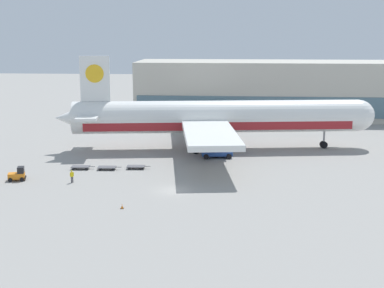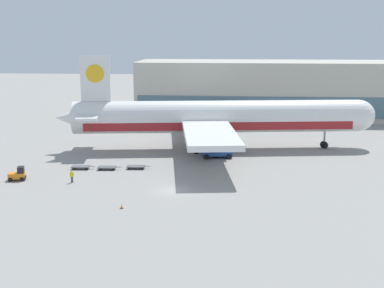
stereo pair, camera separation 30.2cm
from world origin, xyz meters
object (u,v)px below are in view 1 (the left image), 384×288
at_px(baggage_tug_mid, 18,175).
at_px(scissor_lift_loader, 217,147).
at_px(ground_crew_near, 72,175).
at_px(baggage_dolly_second, 107,167).
at_px(traffic_cone_near, 122,206).
at_px(airplane_main, 213,118).
at_px(baggage_dolly_lead, 81,167).
at_px(baggage_dolly_third, 136,166).

bearing_deg(baggage_tug_mid, scissor_lift_loader, 15.13).
xyz_separation_m(scissor_lift_loader, ground_crew_near, (-20.11, -17.48, -0.75)).
height_order(baggage_dolly_second, traffic_cone_near, traffic_cone_near).
bearing_deg(traffic_cone_near, scissor_lift_loader, 69.34).
bearing_deg(traffic_cone_near, baggage_tug_mid, 147.44).
xyz_separation_m(airplane_main, ground_crew_near, (-19.27, -23.55, -4.75)).
distance_m(baggage_tug_mid, baggage_dolly_lead, 10.12).
bearing_deg(traffic_cone_near, airplane_main, 74.05).
height_order(baggage_dolly_second, ground_crew_near, ground_crew_near).
xyz_separation_m(baggage_dolly_lead, baggage_dolly_third, (8.65, 0.88, 0.00)).
distance_m(scissor_lift_loader, baggage_dolly_third, 15.40).
relative_size(scissor_lift_loader, traffic_cone_near, 9.09).
xyz_separation_m(baggage_dolly_third, traffic_cone_near, (1.77, -19.20, -0.09)).
distance_m(baggage_tug_mid, ground_crew_near, 8.23).
bearing_deg(scissor_lift_loader, baggage_tug_mid, -156.78).
bearing_deg(airplane_main, baggage_dolly_second, -142.69).
bearing_deg(baggage_dolly_third, ground_crew_near, -135.77).
distance_m(airplane_main, baggage_dolly_third, 19.77).
xyz_separation_m(airplane_main, baggage_dolly_lead, (-20.21, -15.96, -5.45)).
bearing_deg(traffic_cone_near, baggage_dolly_second, 108.67).
xyz_separation_m(baggage_tug_mid, baggage_dolly_lead, (7.27, 7.03, -0.49)).
relative_size(scissor_lift_loader, baggage_tug_mid, 2.04).
relative_size(baggage_tug_mid, traffic_cone_near, 4.47).
bearing_deg(airplane_main, baggage_dolly_lead, -149.34).
relative_size(baggage_tug_mid, baggage_dolly_third, 0.73).
bearing_deg(scissor_lift_loader, baggage_dolly_second, -157.20).
bearing_deg(airplane_main, baggage_dolly_third, -135.13).
bearing_deg(baggage_dolly_lead, baggage_dolly_second, -3.40).
xyz_separation_m(ground_crew_near, traffic_cone_near, (9.47, -10.73, -0.79)).
height_order(baggage_dolly_third, ground_crew_near, ground_crew_near).
bearing_deg(traffic_cone_near, baggage_dolly_lead, 119.63).
relative_size(scissor_lift_loader, baggage_dolly_second, 1.48).
height_order(baggage_dolly_second, baggage_dolly_third, same).
height_order(scissor_lift_loader, baggage_dolly_lead, scissor_lift_loader).
height_order(airplane_main, ground_crew_near, airplane_main).
bearing_deg(baggage_dolly_second, baggage_dolly_lead, 176.60).
relative_size(airplane_main, baggage_tug_mid, 21.22).
relative_size(baggage_dolly_second, baggage_dolly_third, 1.00).
distance_m(baggage_dolly_third, traffic_cone_near, 19.28).
relative_size(scissor_lift_loader, baggage_dolly_third, 1.48).
relative_size(baggage_dolly_lead, baggage_dolly_second, 1.00).
xyz_separation_m(scissor_lift_loader, baggage_dolly_third, (-12.41, -9.01, -1.45)).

